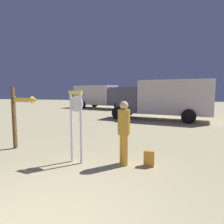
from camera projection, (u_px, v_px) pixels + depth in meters
standing_clock at (76, 119)px, 5.51m from camera, size 0.43×0.17×2.03m
arrow_sign at (22, 110)px, 6.76m from camera, size 1.08×0.26×2.15m
person_near_clock at (124, 129)px, 5.37m from camera, size 0.34×0.34×1.76m
backpack at (149, 158)px, 5.34m from camera, size 0.28×0.19×0.43m
box_truck_near at (165, 98)px, 13.95m from camera, size 6.99×3.37×2.78m
box_truck_far at (100, 95)px, 23.55m from camera, size 7.31×4.44×2.70m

